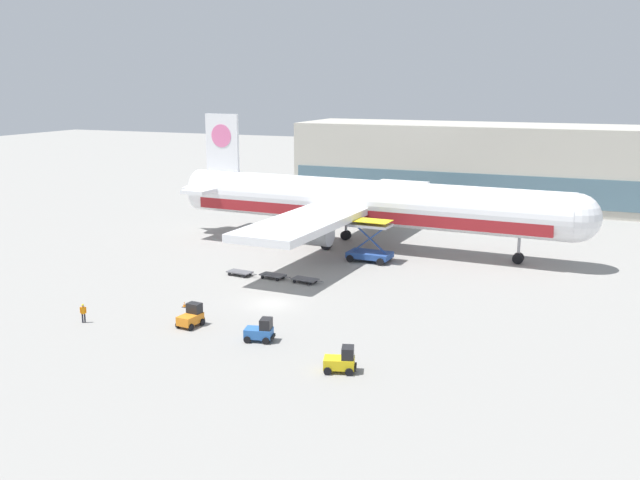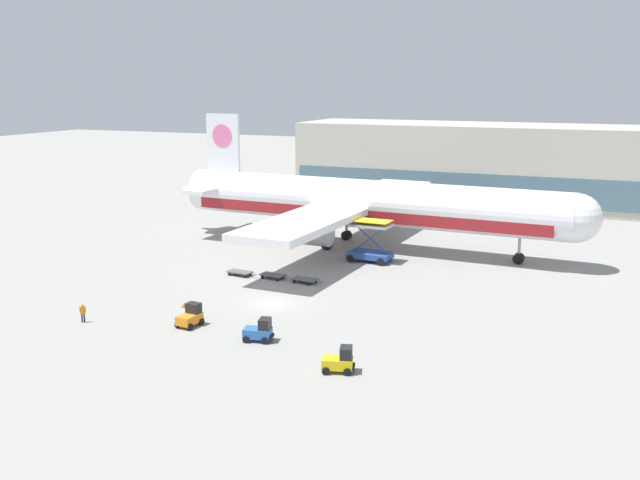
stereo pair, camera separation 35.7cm
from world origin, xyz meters
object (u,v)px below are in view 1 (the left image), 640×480
object	(u,v)px
baggage_tug_far	(341,361)
baggage_dolly_third	(305,279)
scissor_lift_loader	(370,245)
baggage_dolly_second	(273,275)
baggage_dolly_lead	(240,272)
ground_crew_near	(83,312)
baggage_tug_mid	(191,317)
traffic_cone_near	(184,304)
baggage_tug_foreground	(261,331)
airplane_main	(360,203)

from	to	relation	value
baggage_tug_far	baggage_dolly_third	xyz separation A→B (m)	(-12.35, 21.18, -0.49)
scissor_lift_loader	baggage_dolly_second	distance (m)	13.84
baggage_dolly_lead	baggage_dolly_second	xyz separation A→B (m)	(4.01, 0.33, 0.00)
baggage_dolly_lead	ground_crew_near	xyz separation A→B (m)	(-5.25, -19.63, 0.66)
baggage_tug_mid	traffic_cone_near	xyz separation A→B (m)	(-3.64, 4.38, -0.60)
baggage_dolly_lead	baggage_dolly_third	size ratio (longest dim) A/B	1.00
scissor_lift_loader	baggage_dolly_second	world-z (taller)	scissor_lift_loader
baggage_dolly_lead	traffic_cone_near	size ratio (longest dim) A/B	6.59
baggage_tug_foreground	ground_crew_near	distance (m)	17.11
baggage_dolly_second	traffic_cone_near	distance (m)	13.00
baggage_tug_foreground	ground_crew_near	bearing A→B (deg)	174.15
baggage_tug_mid	traffic_cone_near	distance (m)	5.72
traffic_cone_near	airplane_main	bearing A→B (deg)	77.12
baggage_tug_mid	baggage_dolly_third	bearing A→B (deg)	-6.88
baggage_dolly_second	ground_crew_near	xyz separation A→B (m)	(-9.26, -19.96, 0.66)
airplane_main	baggage_tug_mid	size ratio (longest dim) A/B	22.52
baggage_dolly_lead	baggage_dolly_third	world-z (taller)	same
airplane_main	traffic_cone_near	world-z (taller)	airplane_main
scissor_lift_loader	baggage_dolly_second	bearing A→B (deg)	-119.76
traffic_cone_near	baggage_tug_foreground	bearing A→B (deg)	-25.79
baggage_tug_foreground	baggage_dolly_lead	bearing A→B (deg)	111.01
baggage_tug_foreground	baggage_tug_far	distance (m)	9.30
scissor_lift_loader	baggage_dolly_lead	size ratio (longest dim) A/B	1.42
baggage_dolly_lead	baggage_dolly_second	world-z (taller)	same
baggage_dolly_second	baggage_tug_foreground	bearing A→B (deg)	-60.18
baggage_tug_foreground	baggage_tug_far	world-z (taller)	same
baggage_dolly_third	ground_crew_near	size ratio (longest dim) A/B	2.12
ground_crew_near	airplane_main	bearing A→B (deg)	-139.55
baggage_dolly_lead	baggage_tug_mid	bearing A→B (deg)	-69.09
baggage_dolly_third	baggage_tug_far	bearing A→B (deg)	-53.25
baggage_dolly_second	baggage_tug_far	bearing A→B (deg)	-46.13
airplane_main	baggage_tug_mid	xyz separation A→B (m)	(-3.43, -35.27, -4.96)
airplane_main	baggage_tug_foreground	size ratio (longest dim) A/B	21.58
baggage_dolly_second	baggage_dolly_third	bearing A→B (deg)	3.33
airplane_main	baggage_tug_mid	world-z (taller)	airplane_main
baggage_dolly_lead	baggage_tug_foreground	bearing A→B (deg)	-49.80
baggage_tug_mid	ground_crew_near	bearing A→B (deg)	113.39
baggage_tug_mid	baggage_dolly_lead	world-z (taller)	baggage_tug_mid
scissor_lift_loader	traffic_cone_near	distance (m)	26.51
baggage_dolly_third	ground_crew_near	bearing A→B (deg)	-117.37
airplane_main	baggage_tug_foreground	xyz separation A→B (m)	(4.04, -36.26, -4.96)
airplane_main	traffic_cone_near	xyz separation A→B (m)	(-7.06, -30.90, -5.56)
baggage_dolly_lead	baggage_dolly_third	bearing A→B (deg)	7.27
baggage_tug_foreground	baggage_tug_mid	distance (m)	7.53
airplane_main	scissor_lift_loader	distance (m)	8.59
baggage_tug_mid	ground_crew_near	xyz separation A→B (m)	(-9.51, -3.03, 0.17)
traffic_cone_near	baggage_tug_far	bearing A→B (deg)	-24.15
baggage_dolly_lead	baggage_tug_far	bearing A→B (deg)	-39.49
baggage_tug_mid	baggage_dolly_third	xyz separation A→B (m)	(3.74, 16.71, -0.49)
baggage_dolly_third	scissor_lift_loader	bearing A→B (deg)	80.61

